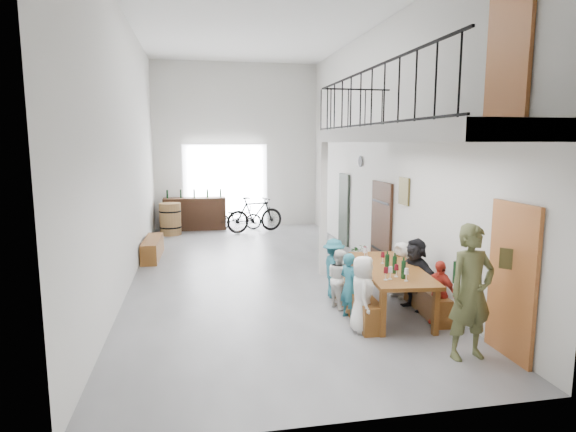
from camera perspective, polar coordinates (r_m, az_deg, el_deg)
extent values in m
plane|color=#5F5F61|center=(10.88, -3.19, -6.60)|extent=(12.00, 12.00, 0.00)
plane|color=silver|center=(16.46, -6.11, 8.24)|extent=(5.50, 0.00, 5.50)
plane|color=silver|center=(4.62, 6.66, 7.15)|extent=(5.50, 0.00, 5.50)
plane|color=silver|center=(10.49, -18.51, 7.61)|extent=(0.00, 12.00, 12.00)
plane|color=silver|center=(11.19, 10.92, 7.94)|extent=(0.00, 12.00, 12.00)
plane|color=white|center=(10.82, -3.46, 22.77)|extent=(12.00, 12.00, 0.00)
cube|color=white|center=(16.44, -7.41, 3.51)|extent=(2.80, 0.08, 2.80)
cube|color=#A95E2D|center=(7.09, 25.01, -7.00)|extent=(0.06, 0.95, 2.10)
cube|color=#3C2013|center=(11.06, 10.99, -1.19)|extent=(0.06, 1.10, 2.00)
cube|color=#2B342A|center=(13.66, 6.64, 0.78)|extent=(0.06, 0.80, 2.00)
cube|color=#A95E2D|center=(7.28, 24.70, 17.66)|extent=(0.06, 0.90, 1.95)
cube|color=#453C1B|center=(9.94, 13.60, 2.87)|extent=(0.04, 0.45, 0.55)
cylinder|color=white|center=(12.31, 8.62, 6.42)|extent=(0.04, 0.28, 0.28)
cube|color=silver|center=(7.96, 14.50, 9.37)|extent=(1.50, 5.60, 0.25)
cube|color=black|center=(7.76, 9.69, 16.82)|extent=(0.03, 5.60, 0.03)
cube|color=black|center=(7.68, 9.53, 10.68)|extent=(0.03, 5.60, 0.03)
cube|color=black|center=(10.60, 8.08, 14.64)|extent=(1.50, 0.03, 0.03)
cube|color=silver|center=(10.41, 4.19, 0.77)|extent=(0.14, 0.14, 2.88)
cube|color=brown|center=(8.33, 12.06, -6.16)|extent=(1.23, 2.46, 0.06)
cube|color=brown|center=(7.41, 11.14, -11.23)|extent=(0.09, 0.09, 0.73)
cube|color=brown|center=(7.66, 17.11, -10.79)|extent=(0.09, 0.09, 0.73)
cube|color=brown|center=(9.28, 7.79, -7.03)|extent=(0.09, 0.09, 0.73)
cube|color=brown|center=(9.49, 12.62, -6.82)|extent=(0.09, 0.09, 0.73)
cube|color=brown|center=(8.27, 8.16, -10.07)|extent=(0.40, 1.94, 0.44)
cube|color=brown|center=(8.80, 15.54, -9.13)|extent=(0.42, 1.97, 0.45)
cylinder|color=black|center=(7.92, 12.53, -5.42)|extent=(0.07, 0.07, 0.35)
cylinder|color=black|center=(8.01, 11.67, -5.24)|extent=(0.07, 0.07, 0.35)
cylinder|color=black|center=(7.65, 13.52, -5.95)|extent=(0.07, 0.07, 0.35)
cube|color=brown|center=(12.53, -15.76, -3.71)|extent=(0.44, 1.77, 0.49)
cylinder|color=brown|center=(15.48, -13.78, -0.35)|extent=(0.67, 0.67, 1.00)
cylinder|color=black|center=(15.52, -13.74, -1.26)|extent=(0.68, 0.68, 0.05)
cylinder|color=black|center=(15.45, -13.81, 0.56)|extent=(0.68, 0.68, 0.05)
cube|color=#3C2013|center=(16.22, -10.99, 0.27)|extent=(2.02, 0.57, 1.07)
cylinder|color=black|center=(16.13, -14.12, 2.53)|extent=(0.06, 0.06, 0.28)
cylinder|color=black|center=(16.18, -12.58, 2.60)|extent=(0.06, 0.06, 0.28)
cylinder|color=black|center=(16.15, -11.06, 2.64)|extent=(0.06, 0.06, 0.28)
cylinder|color=black|center=(16.12, -9.53, 2.67)|extent=(0.06, 0.06, 0.28)
cylinder|color=black|center=(16.14, -8.00, 2.71)|extent=(0.06, 0.06, 0.28)
imported|color=white|center=(7.50, 8.83, -9.10)|extent=(0.52, 0.66, 1.18)
imported|color=#226373|center=(8.02, 7.27, -8.19)|extent=(0.40, 0.47, 1.10)
imported|color=white|center=(8.52, 6.13, -7.37)|extent=(0.51, 0.59, 1.03)
imported|color=#226373|center=(9.04, 5.43, -6.18)|extent=(0.43, 0.73, 1.11)
imported|color=red|center=(8.08, 17.45, -8.63)|extent=(0.48, 0.66, 1.04)
imported|color=black|center=(8.65, 14.81, -6.63)|extent=(0.66, 1.22, 1.25)
imported|color=white|center=(9.25, 13.25, -6.21)|extent=(0.49, 0.60, 1.05)
imported|color=#515530|center=(6.88, 20.87, -8.42)|extent=(0.71, 0.50, 1.82)
imported|color=#1A4E18|center=(11.88, 8.28, -4.30)|extent=(0.43, 0.39, 0.43)
imported|color=black|center=(16.01, -5.99, -0.17)|extent=(1.60, 0.67, 0.82)
imported|color=black|center=(15.52, -3.96, 0.18)|extent=(1.99, 1.04, 1.15)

